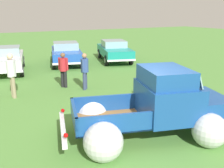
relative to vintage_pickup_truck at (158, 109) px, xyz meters
The scene contains 9 objects.
ground_plane 0.85m from the vintage_pickup_truck, 164.33° to the left, with size 80.00×80.00×0.00m, color #548C3D.
vintage_pickup_truck is the anchor object (origin of this frame).
show_car_1 10.73m from the vintage_pickup_truck, 104.53° to the left, with size 2.66×4.54×1.43m.
show_car_2 11.02m from the vintage_pickup_truck, 84.42° to the left, with size 2.92×4.63×1.43m.
show_car_3 11.32m from the vintage_pickup_truck, 67.17° to the left, with size 3.05×4.82×1.43m.
spectator_0 5.06m from the vintage_pickup_truck, 90.92° to the left, with size 0.48×0.48×1.63m.
spectator_1 5.87m from the vintage_pickup_truck, 97.88° to the left, with size 0.47×0.49×1.60m.
spectator_2 6.20m from the vintage_pickup_truck, 119.76° to the left, with size 0.38×0.54×1.81m.
lane_cone_0 3.47m from the vintage_pickup_truck, 63.88° to the left, with size 0.36×0.36×0.63m.
Camera 1 is at (-3.98, -5.41, 3.39)m, focal length 41.50 mm.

